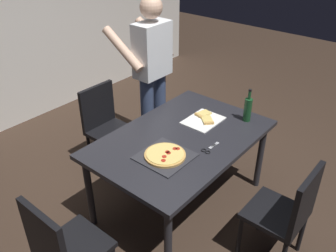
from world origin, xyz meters
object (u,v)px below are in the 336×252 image
Objects in this scene: dining_table at (181,144)px; chair_left_end at (62,247)px; chair_near_camera at (288,211)px; chair_far_side at (105,123)px; kitchen_scissors at (209,149)px; pepperoni_pizza_on_tray at (165,155)px; wine_bottle at (248,109)px; person_serving_pizza at (152,71)px.

chair_left_end is (-1.27, 0.00, -0.17)m from dining_table.
dining_table is 1.02m from chair_near_camera.
chair_far_side is 1.62m from chair_left_end.
kitchen_scissors is (-0.01, -1.29, 0.24)m from chair_far_side.
wine_bottle is (0.92, -0.21, 0.10)m from pepperoni_pizza_on_tray.
chair_left_end is 0.99m from pepperoni_pizza_on_tray.
chair_far_side reaches higher than pepperoni_pizza_on_tray.
wine_bottle reaches higher than dining_table.
wine_bottle is at bearing 0.09° from kitchen_scissors.
chair_left_end reaches higher than dining_table.
dining_table is 4.04× the size of pepperoni_pizza_on_tray.
chair_near_camera is at bearing -38.33° from chair_left_end.
dining_table is 0.90× the size of person_serving_pizza.
dining_table is 1.74× the size of chair_left_end.
person_serving_pizza is at bearing 64.81° from kitchen_scissors.
chair_near_camera is at bearing -90.00° from chair_far_side.
chair_far_side is at bearing 73.82° from pepperoni_pizza_on_tray.
chair_far_side is at bearing 90.00° from chair_near_camera.
kitchen_scissors is (-0.01, 0.71, 0.24)m from chair_near_camera.
chair_near_camera is at bearing -130.37° from wine_bottle.
chair_near_camera is 1.92m from person_serving_pizza.
wine_bottle is 0.63m from kitchen_scissors.
chair_far_side is 1.16m from pepperoni_pizza_on_tray.
person_serving_pizza is at bearing 74.57° from chair_near_camera.
person_serving_pizza reaches higher than chair_near_camera.
kitchen_scissors is at bearing 90.92° from chair_near_camera.
pepperoni_pizza_on_tray reaches higher than dining_table.
dining_table is 0.70m from wine_bottle.
chair_far_side is (0.00, 2.01, 0.00)m from chair_near_camera.
chair_left_end is 1.99m from person_serving_pizza.
chair_far_side reaches higher than kitchen_scissors.
pepperoni_pizza_on_tray is (-0.32, 0.92, 0.25)m from chair_near_camera.
chair_left_end reaches higher than pepperoni_pizza_on_tray.
chair_near_camera is at bearing -90.00° from dining_table.
wine_bottle is at bearing -25.37° from dining_table.
chair_far_side is at bearing 155.94° from person_serving_pizza.
kitchen_scissors is (0.30, -0.21, -0.01)m from pepperoni_pizza_on_tray.
chair_near_camera is 2.85× the size of wine_bottle.
kitchen_scissors is at bearing -12.96° from chair_left_end.
person_serving_pizza reaches higher than chair_left_end.
dining_table is at bearing 14.70° from pepperoni_pizza_on_tray.
wine_bottle reaches higher than chair_left_end.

